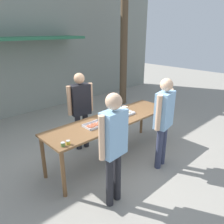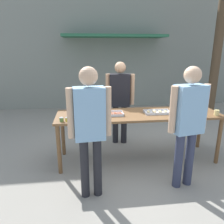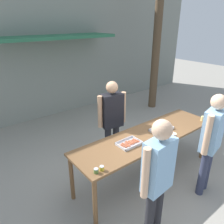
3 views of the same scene
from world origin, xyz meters
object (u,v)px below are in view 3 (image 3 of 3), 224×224
beer_cup (203,119)px  person_customer_holding_hotdog (158,174)px  condiment_jar_mustard (96,171)px  utility_pole (160,2)px  food_tray_sausages (129,143)px  person_server_behind_table (112,116)px  person_customer_with_cup (212,137)px  condiment_jar_ketchup (102,168)px  food_tray_buns (161,129)px

beer_cup → person_customer_holding_hotdog: bearing=-162.5°
condiment_jar_mustard → utility_pole: 5.57m
food_tray_sausages → person_server_behind_table: (0.27, 0.80, 0.14)m
beer_cup → person_customer_with_cup: person_customer_with_cup is taller
condiment_jar_ketchup → condiment_jar_mustard: bearing=177.5°
food_tray_sausages → person_server_behind_table: bearing=71.7°
condiment_jar_mustard → utility_pole: size_ratio=0.01×
utility_pole → condiment_jar_mustard: bearing=-147.0°
person_customer_with_cup → beer_cup: bearing=-154.5°
condiment_jar_mustard → person_customer_with_cup: (1.84, -0.61, 0.15)m
food_tray_sausages → utility_pole: 4.81m
person_customer_with_cup → utility_pole: utility_pole is taller
condiment_jar_mustard → person_customer_holding_hotdog: 0.84m
utility_pole → food_tray_buns: bearing=-135.9°
food_tray_sausages → person_customer_holding_hotdog: 1.06m
beer_cup → person_server_behind_table: size_ratio=0.05×
food_tray_sausages → person_customer_with_cup: size_ratio=0.22×
person_server_behind_table → utility_pole: utility_pole is taller
condiment_jar_ketchup → utility_pole: (4.13, 2.75, 2.36)m
condiment_jar_mustard → person_customer_with_cup: bearing=-18.4°
person_customer_holding_hotdog → person_customer_with_cup: bearing=178.8°
person_customer_holding_hotdog → utility_pole: bearing=-142.1°
beer_cup → utility_pole: bearing=60.4°
food_tray_sausages → person_customer_holding_hotdog: size_ratio=0.22×
utility_pole → food_tray_sausages: bearing=-143.7°
food_tray_buns → person_server_behind_table: (-0.56, 0.80, 0.14)m
condiment_jar_mustard → beer_cup: size_ratio=0.71×
food_tray_sausages → person_customer_holding_hotdog: bearing=-113.2°
utility_pole → condiment_jar_ketchup: bearing=-146.4°
condiment_jar_mustard → person_server_behind_table: bearing=43.8°
food_tray_sausages → condiment_jar_mustard: (-0.85, -0.27, 0.02)m
food_tray_sausages → beer_cup: 1.84m
person_server_behind_table → person_customer_with_cup: (0.72, -1.69, 0.02)m
person_customer_with_cup → utility_pole: size_ratio=0.28×
condiment_jar_mustard → beer_cup: (2.67, 0.01, 0.01)m
condiment_jar_mustard → beer_cup: beer_cup is taller
food_tray_sausages → person_customer_with_cup: bearing=-41.9°
condiment_jar_mustard → utility_pole: utility_pole is taller
person_customer_holding_hotdog → condiment_jar_ketchup: bearing=-67.4°
food_tray_buns → person_server_behind_table: bearing=124.8°
food_tray_buns → person_customer_holding_hotdog: size_ratio=0.25×
condiment_jar_ketchup → person_server_behind_table: (1.03, 1.08, 0.12)m
food_tray_sausages → condiment_jar_mustard: bearing=-162.5°
person_customer_holding_hotdog → beer_cup: bearing=-166.9°
condiment_jar_mustard → person_customer_holding_hotdog: bearing=-57.3°
food_tray_sausages → beer_cup: (1.82, -0.26, 0.03)m
food_tray_buns → person_customer_with_cup: bearing=-79.7°
food_tray_buns → person_customer_holding_hotdog: person_customer_holding_hotdog is taller
person_server_behind_table → person_customer_with_cup: size_ratio=0.98×
person_customer_with_cup → utility_pole: 4.68m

